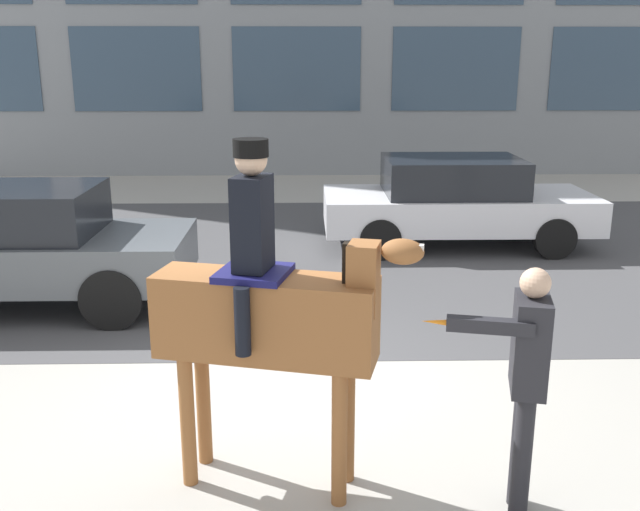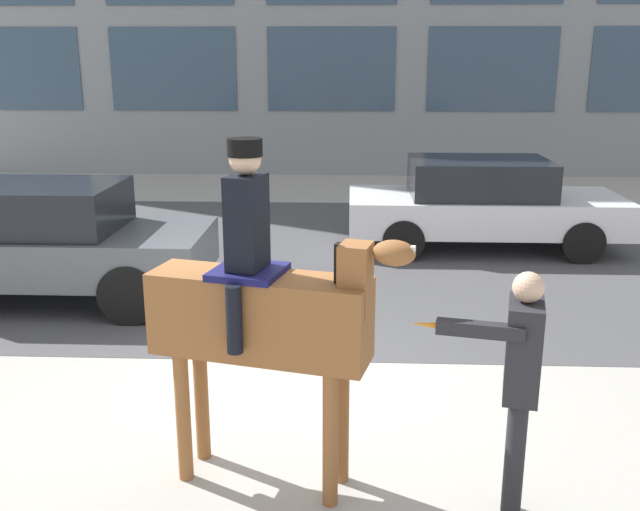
{
  "view_description": "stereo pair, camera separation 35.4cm",
  "coord_description": "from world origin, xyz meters",
  "px_view_note": "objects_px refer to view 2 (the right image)",
  "views": [
    {
      "loc": [
        0.19,
        -6.41,
        3.08
      ],
      "look_at": [
        0.31,
        -1.0,
        1.58
      ],
      "focal_mm": 40.0,
      "sensor_mm": 36.0,
      "label": 1
    },
    {
      "loc": [
        0.54,
        -6.4,
        3.08
      ],
      "look_at": [
        0.31,
        -1.0,
        1.58
      ],
      "focal_mm": 40.0,
      "sensor_mm": 36.0,
      "label": 2
    }
  ],
  "objects_px": {
    "street_car_far_lane": "(482,203)",
    "street_car_near_lane": "(47,241)",
    "mounted_horse_lead": "(263,310)",
    "pedestrian_bystander": "(519,379)"
  },
  "relations": [
    {
      "from": "street_car_far_lane",
      "to": "street_car_near_lane",
      "type": "bearing_deg",
      "value": -154.19
    },
    {
      "from": "street_car_near_lane",
      "to": "street_car_far_lane",
      "type": "height_order",
      "value": "street_car_near_lane"
    },
    {
      "from": "mounted_horse_lead",
      "to": "pedestrian_bystander",
      "type": "bearing_deg",
      "value": 1.3
    },
    {
      "from": "mounted_horse_lead",
      "to": "street_car_far_lane",
      "type": "xyz_separation_m",
      "value": [
        2.79,
        6.96,
        -0.6
      ]
    },
    {
      "from": "mounted_horse_lead",
      "to": "street_car_far_lane",
      "type": "relative_size",
      "value": 0.57
    },
    {
      "from": "mounted_horse_lead",
      "to": "street_car_far_lane",
      "type": "distance_m",
      "value": 7.52
    },
    {
      "from": "pedestrian_bystander",
      "to": "street_car_far_lane",
      "type": "height_order",
      "value": "pedestrian_bystander"
    },
    {
      "from": "pedestrian_bystander",
      "to": "street_car_near_lane",
      "type": "distance_m",
      "value": 6.69
    },
    {
      "from": "street_car_near_lane",
      "to": "street_car_far_lane",
      "type": "distance_m",
      "value": 6.77
    },
    {
      "from": "mounted_horse_lead",
      "to": "pedestrian_bystander",
      "type": "xyz_separation_m",
      "value": [
        1.72,
        -0.39,
        -0.31
      ]
    }
  ]
}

